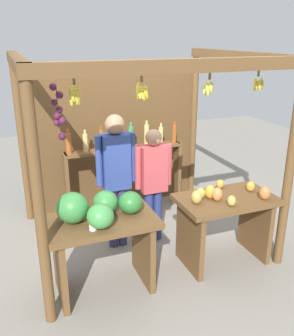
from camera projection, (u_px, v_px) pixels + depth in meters
ground_plane at (141, 237)px, 4.88m from camera, size 12.00×12.00×0.00m
market_stall at (128, 127)px, 4.81m from camera, size 2.73×2.30×2.33m
fruit_counter_left at (100, 227)px, 3.67m from camera, size 1.09×0.64×1.11m
fruit_counter_right at (225, 215)px, 4.20m from camera, size 1.09×0.64×0.97m
bottle_shelf_unit at (124, 160)px, 5.34m from camera, size 1.74×0.22×1.36m
vendor_man at (116, 170)px, 4.37m from camera, size 0.48×0.23×1.68m
vendor_woman at (153, 177)px, 4.56m from camera, size 0.48×0.20×1.47m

